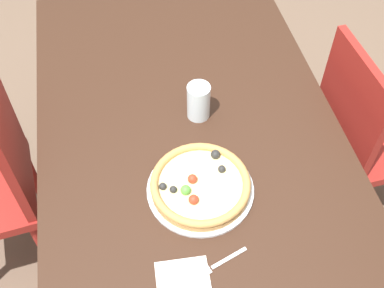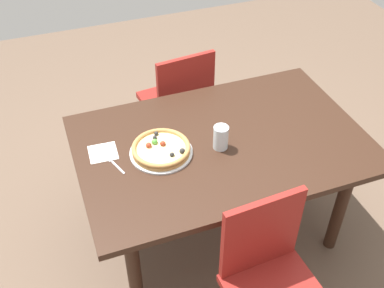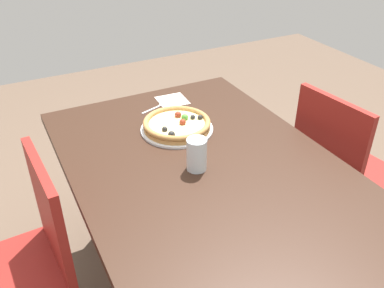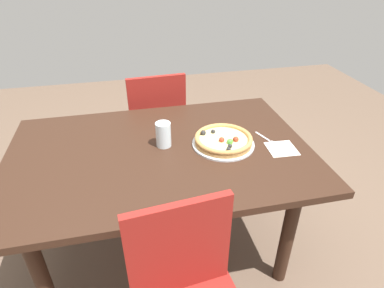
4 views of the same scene
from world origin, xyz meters
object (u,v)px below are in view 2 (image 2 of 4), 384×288
(plate, at_px, (161,152))
(fork, at_px, (113,163))
(dining_table, at_px, (221,154))
(chair_far, at_px, (179,102))
(drinking_glass, at_px, (221,137))
(chair_near, at_px, (271,280))
(napkin, at_px, (103,153))
(pizza, at_px, (161,149))

(plate, distance_m, fork, 0.24)
(dining_table, height_order, chair_far, chair_far)
(chair_far, xyz_separation_m, drinking_glass, (-0.03, -0.75, 0.29))
(plate, bearing_deg, chair_near, -69.59)
(dining_table, distance_m, drinking_glass, 0.16)
(plate, xyz_separation_m, drinking_glass, (0.30, -0.06, 0.06))
(chair_near, distance_m, napkin, 1.02)
(chair_near, xyz_separation_m, pizza, (-0.27, 0.72, 0.26))
(chair_far, xyz_separation_m, fork, (-0.57, -0.68, 0.23))
(napkin, bearing_deg, chair_near, -56.67)
(plate, xyz_separation_m, fork, (-0.24, 0.01, -0.00))
(fork, height_order, napkin, fork)
(dining_table, height_order, plate, plate)
(fork, relative_size, napkin, 1.15)
(plate, xyz_separation_m, napkin, (-0.28, 0.10, -0.00))
(drinking_glass, distance_m, napkin, 0.60)
(chair_far, distance_m, pizza, 0.80)
(fork, relative_size, drinking_glass, 1.26)
(drinking_glass, height_order, napkin, drinking_glass)
(plate, distance_m, drinking_glass, 0.31)
(pizza, bearing_deg, drinking_glass, -11.18)
(dining_table, xyz_separation_m, plate, (-0.32, 0.02, 0.10))
(chair_far, relative_size, napkin, 6.36)
(pizza, bearing_deg, napkin, 159.37)
(drinking_glass, relative_size, napkin, 0.92)
(fork, bearing_deg, napkin, -0.31)
(drinking_glass, xyz_separation_m, napkin, (-0.57, 0.16, -0.06))
(chair_near, relative_size, napkin, 6.36)
(chair_near, xyz_separation_m, fork, (-0.51, 0.73, 0.23))
(dining_table, relative_size, chair_near, 1.68)
(pizza, bearing_deg, dining_table, -3.05)
(plate, bearing_deg, pizza, 60.53)
(plate, bearing_deg, napkin, 159.26)
(chair_near, xyz_separation_m, napkin, (-0.54, 0.83, 0.23))
(dining_table, distance_m, chair_near, 0.72)
(napkin, bearing_deg, fork, -70.96)
(chair_far, bearing_deg, drinking_glass, -98.14)
(chair_far, bearing_deg, chair_near, -98.37)
(fork, height_order, drinking_glass, drinking_glass)
(chair_far, bearing_deg, pizza, -121.29)
(dining_table, relative_size, chair_far, 1.68)
(chair_far, height_order, plate, chair_far)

